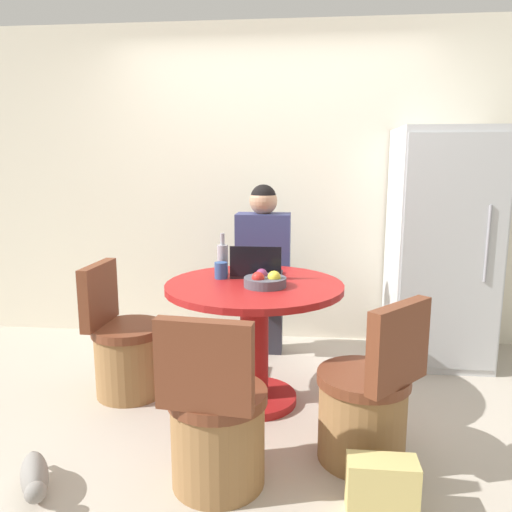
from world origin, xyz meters
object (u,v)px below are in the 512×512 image
object	(u,v)px
person_seated	(264,264)
handbag	(382,488)
chair_left_side	(126,352)
fruit_bowl	(265,281)
bottle	(223,259)
cat	(35,477)
refrigerator	(441,247)
chair_near_camera	(217,429)
dining_table	(254,321)
laptop	(257,270)
chair_near_right_corner	(366,408)

from	to	relation	value
person_seated	handbag	bearing A→B (deg)	110.80
person_seated	chair_left_side	bearing A→B (deg)	41.10
person_seated	fruit_bowl	xyz separation A→B (m)	(0.08, -0.84, 0.08)
bottle	handbag	size ratio (longest dim) A/B	0.91
cat	person_seated	bearing A→B (deg)	121.61
fruit_bowl	refrigerator	bearing A→B (deg)	37.03
chair_near_camera	handbag	world-z (taller)	chair_near_camera
cat	bottle	bearing A→B (deg)	119.38
dining_table	laptop	size ratio (longest dim) A/B	3.36
laptop	handbag	size ratio (longest dim) A/B	1.08
chair_left_side	person_seated	distance (m)	1.20
chair_near_camera	bottle	distance (m)	1.22
chair_near_right_corner	person_seated	distance (m)	1.55
fruit_bowl	cat	size ratio (longest dim) A/B	0.66
laptop	handbag	world-z (taller)	laptop
handbag	bottle	bearing A→B (deg)	126.59
chair_near_camera	fruit_bowl	world-z (taller)	fruit_bowl
chair_near_camera	handbag	bearing A→B (deg)	175.66
chair_left_side	handbag	world-z (taller)	chair_left_side
fruit_bowl	cat	bearing A→B (deg)	-136.66
chair_near_camera	laptop	size ratio (longest dim) A/B	2.67
chair_left_side	handbag	size ratio (longest dim) A/B	2.88
bottle	handbag	world-z (taller)	bottle
laptop	fruit_bowl	bearing A→B (deg)	106.86
cat	handbag	size ratio (longest dim) A/B	1.28
person_seated	laptop	world-z (taller)	person_seated
dining_table	bottle	bearing A→B (deg)	137.22
chair_near_camera	refrigerator	bearing A→B (deg)	-123.43
bottle	handbag	distance (m)	1.66
chair_near_camera	cat	world-z (taller)	chair_near_camera
handbag	chair_near_camera	bearing A→B (deg)	169.66
person_seated	fruit_bowl	world-z (taller)	person_seated
chair_near_right_corner	bottle	world-z (taller)	bottle
chair_near_camera	laptop	bearing A→B (deg)	-88.80
fruit_bowl	person_seated	bearing A→B (deg)	95.50
chair_near_right_corner	chair_near_camera	bearing A→B (deg)	-26.82
refrigerator	chair_left_side	bearing A→B (deg)	-159.11
chair_near_right_corner	bottle	size ratio (longest dim) A/B	3.16
laptop	cat	distance (m)	1.65
dining_table	fruit_bowl	size ratio (longest dim) A/B	4.30
bottle	person_seated	bearing A→B (deg)	68.22
chair_near_right_corner	chair_left_side	bearing A→B (deg)	-70.11
cat	laptop	bearing A→B (deg)	110.91
chair_near_camera	bottle	world-z (taller)	bottle
person_seated	laptop	bearing A→B (deg)	90.59
person_seated	laptop	size ratio (longest dim) A/B	4.14
chair_near_right_corner	chair_left_side	world-z (taller)	same
refrigerator	dining_table	distance (m)	1.60
laptop	fruit_bowl	distance (m)	0.26
refrigerator	chair_near_camera	bearing A→B (deg)	-129.43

